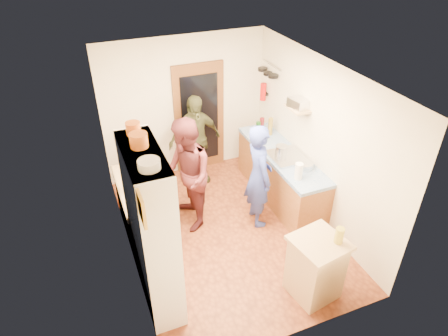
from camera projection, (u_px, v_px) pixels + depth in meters
floor at (227, 231)px, 6.37m from camera, size 3.00×4.00×0.02m
ceiling at (228, 73)px, 4.95m from camera, size 3.00×4.00×0.02m
wall_back at (185, 107)px, 7.22m from camera, size 3.00×0.02×2.60m
wall_front at (302, 258)px, 4.10m from camera, size 3.00×0.02×2.60m
wall_left at (120, 185)px, 5.19m from camera, size 0.02×4.00×2.60m
wall_right at (318, 142)px, 6.14m from camera, size 0.02×4.00×2.60m
door_frame at (199, 118)px, 7.41m from camera, size 0.95×0.06×2.10m
door_glass at (200, 119)px, 7.38m from camera, size 0.70×0.02×1.70m
hutch_body at (152, 231)px, 4.74m from camera, size 0.40×1.20×2.20m
hutch_top_shelf at (142, 153)px, 4.15m from camera, size 0.40×1.14×0.04m
plate_stack at (149, 165)px, 3.84m from camera, size 0.22×0.22×0.09m
orange_pot_a at (139, 140)px, 4.18m from camera, size 0.19×0.19×0.16m
orange_pot_b at (133, 128)px, 4.42m from camera, size 0.16×0.16×0.15m
left_counter_base at (144, 211)px, 6.11m from camera, size 0.60×1.40×0.85m
left_counter_top at (140, 188)px, 5.87m from camera, size 0.64×1.44×0.05m
toaster at (150, 197)px, 5.46m from camera, size 0.28×0.20×0.20m
kettle at (137, 185)px, 5.70m from camera, size 0.19×0.19×0.20m
orange_bowl at (142, 175)px, 6.01m from camera, size 0.26×0.26×0.10m
chopping_board at (133, 164)px, 6.33m from camera, size 0.33×0.26×0.02m
right_counter_base at (280, 177)px, 6.91m from camera, size 0.60×2.20×0.84m
right_counter_top at (282, 155)px, 6.66m from camera, size 0.62×2.22×0.06m
hob at (287, 156)px, 6.52m from camera, size 0.55×0.58×0.04m
pot_on_hob at (281, 149)px, 6.54m from camera, size 0.20×0.20×0.13m
bottle_a at (258, 130)px, 7.00m from camera, size 0.10×0.10×0.31m
bottle_b at (262, 126)px, 7.13m from camera, size 0.08×0.08×0.31m
bottle_c at (270, 126)px, 7.11m from camera, size 0.10×0.10×0.32m
paper_towel at (299, 171)px, 5.95m from camera, size 0.15×0.15×0.26m
mixing_bowl at (305, 166)px, 6.23m from camera, size 0.26×0.26×0.10m
island_base at (315, 269)px, 5.12m from camera, size 0.63×0.63×0.86m
island_top at (320, 243)px, 4.88m from camera, size 0.71×0.71×0.05m
cutting_board at (314, 241)px, 4.88m from camera, size 0.39×0.33×0.02m
oil_jar at (339, 235)px, 4.80m from camera, size 0.12×0.12×0.22m
pan_rail at (272, 65)px, 6.90m from camera, size 0.02×0.65×0.02m
pan_hang_a at (273, 76)px, 6.81m from camera, size 0.18×0.18×0.05m
pan_hang_b at (268, 73)px, 6.98m from camera, size 0.16×0.16×0.05m
pan_hang_c at (263, 69)px, 7.13m from camera, size 0.17×0.17×0.05m
wall_shelf at (298, 109)px, 6.22m from camera, size 0.26×0.42×0.03m
radio at (298, 103)px, 6.18m from camera, size 0.28×0.34×0.15m
ext_bracket at (266, 94)px, 7.36m from camera, size 0.06×0.10×0.04m
fire_extinguisher at (263, 92)px, 7.32m from camera, size 0.11×0.11×0.32m
picture_frame at (142, 209)px, 3.58m from camera, size 0.03×0.25×0.30m
person_hob at (261, 177)px, 6.13m from camera, size 0.47×0.67×1.73m
person_left at (188, 174)px, 6.09m from camera, size 0.72×0.91×1.84m
person_back at (196, 141)px, 7.09m from camera, size 1.06×0.58×1.71m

